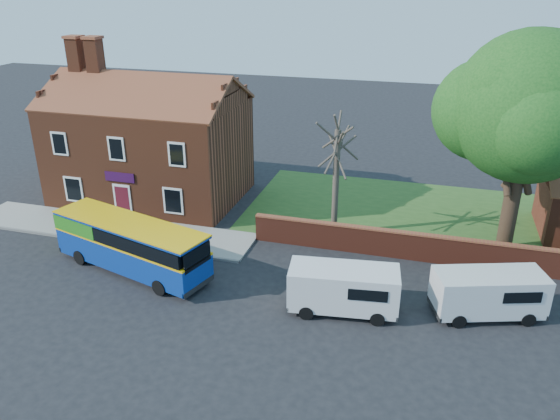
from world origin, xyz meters
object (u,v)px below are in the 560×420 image
(large_tree, at_px, (529,111))
(van_far, at_px, (489,292))
(van_near, at_px, (344,288))
(bus, at_px, (127,242))

(large_tree, bearing_deg, van_far, -101.03)
(van_near, bearing_deg, van_far, 5.72)
(bus, xyz_separation_m, van_far, (17.84, 0.70, -0.37))
(van_near, xyz_separation_m, large_tree, (7.75, 8.72, 6.65))
(large_tree, bearing_deg, bus, -157.55)
(bus, distance_m, van_near, 11.53)
(van_near, distance_m, large_tree, 13.43)
(bus, distance_m, van_far, 17.85)
(bus, height_order, van_near, bus)
(van_near, bearing_deg, large_tree, 41.07)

